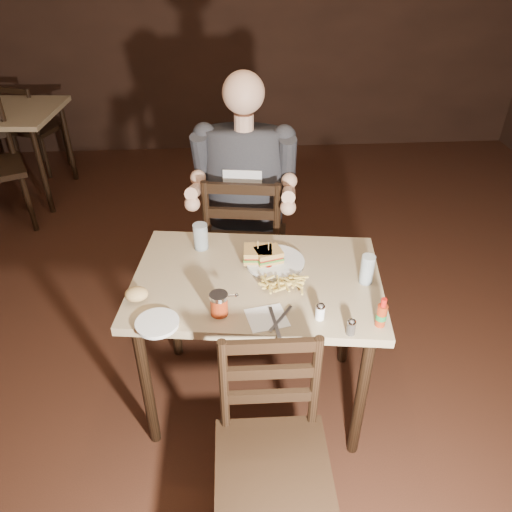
{
  "coord_description": "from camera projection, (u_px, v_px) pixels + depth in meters",
  "views": [
    {
      "loc": [
        -0.07,
        -1.66,
        2.07
      ],
      "look_at": [
        0.05,
        0.13,
        0.85
      ],
      "focal_mm": 35.0,
      "sensor_mm": 36.0,
      "label": 1
    }
  ],
  "objects": [
    {
      "name": "napkin",
      "position": [
        267.0,
        318.0,
        1.95
      ],
      "size": [
        0.18,
        0.17,
        0.0
      ],
      "primitive_type": "cube",
      "rotation": [
        0.0,
        0.0,
        0.2
      ],
      "color": "white",
      "rests_on": "main_table"
    },
    {
      "name": "knife",
      "position": [
        276.0,
        327.0,
        1.91
      ],
      "size": [
        0.04,
        0.23,
        0.01
      ],
      "primitive_type": "cube",
      "rotation": [
        0.0,
        0.0,
        0.11
      ],
      "color": "silver",
      "rests_on": "napkin"
    },
    {
      "name": "main_table",
      "position": [
        257.0,
        294.0,
        2.23
      ],
      "size": [
        1.16,
        0.85,
        0.77
      ],
      "rotation": [
        0.0,
        0.0,
        -0.13
      ],
      "color": "tan",
      "rests_on": "ground"
    },
    {
      "name": "glass_right",
      "position": [
        367.0,
        269.0,
        2.11
      ],
      "size": [
        0.07,
        0.07,
        0.13
      ],
      "primitive_type": "cylinder",
      "rotation": [
        0.0,
        0.0,
        -0.13
      ],
      "color": "silver",
      "rests_on": "main_table"
    },
    {
      "name": "bread_roll",
      "position": [
        136.0,
        294.0,
        2.01
      ],
      "size": [
        0.1,
        0.09,
        0.06
      ],
      "primitive_type": "ellipsoid",
      "rotation": [
        0.0,
        0.0,
        -0.13
      ],
      "color": "tan",
      "rests_on": "side_plate"
    },
    {
      "name": "hot_sauce",
      "position": [
        382.0,
        312.0,
        1.89
      ],
      "size": [
        0.04,
        0.04,
        0.13
      ],
      "primitive_type": null,
      "rotation": [
        0.0,
        0.0,
        -0.13
      ],
      "color": "maroon",
      "rests_on": "main_table"
    },
    {
      "name": "sandwich_left",
      "position": [
        258.0,
        250.0,
        2.23
      ],
      "size": [
        0.13,
        0.11,
        0.1
      ],
      "primitive_type": null,
      "rotation": [
        0.0,
        0.0,
        -0.06
      ],
      "color": "tan",
      "rests_on": "dinner_plate"
    },
    {
      "name": "chair_far",
      "position": [
        246.0,
        244.0,
        2.91
      ],
      "size": [
        0.52,
        0.56,
        0.98
      ],
      "primitive_type": null,
      "rotation": [
        0.0,
        0.0,
        3.0
      ],
      "color": "black",
      "rests_on": "ground"
    },
    {
      "name": "side_plate",
      "position": [
        157.0,
        324.0,
        1.92
      ],
      "size": [
        0.18,
        0.18,
        0.01
      ],
      "primitive_type": "cylinder",
      "rotation": [
        0.0,
        0.0,
        -0.13
      ],
      "color": "white",
      "rests_on": "main_table"
    },
    {
      "name": "fries_pile",
      "position": [
        283.0,
        283.0,
        2.09
      ],
      "size": [
        0.24,
        0.19,
        0.04
      ],
      "primitive_type": null,
      "rotation": [
        0.0,
        0.0,
        -0.13
      ],
      "color": "#EDCA5C",
      "rests_on": "dinner_plate"
    },
    {
      "name": "bg_chair_far",
      "position": [
        37.0,
        128.0,
        4.72
      ],
      "size": [
        0.52,
        0.54,
        0.84
      ],
      "primitive_type": null,
      "rotation": [
        0.0,
        0.0,
        2.77
      ],
      "color": "black",
      "rests_on": "ground"
    },
    {
      "name": "bg_table",
      "position": [
        9.0,
        120.0,
        4.12
      ],
      "size": [
        0.86,
        0.86,
        0.77
      ],
      "rotation": [
        0.0,
        0.0,
        -0.08
      ],
      "color": "tan",
      "rests_on": "ground"
    },
    {
      "name": "salt_shaker",
      "position": [
        320.0,
        312.0,
        1.93
      ],
      "size": [
        0.04,
        0.04,
        0.07
      ],
      "primitive_type": null,
      "rotation": [
        0.0,
        0.0,
        -0.13
      ],
      "color": "white",
      "rests_on": "main_table"
    },
    {
      "name": "pepper_shaker",
      "position": [
        351.0,
        327.0,
        1.87
      ],
      "size": [
        0.04,
        0.04,
        0.06
      ],
      "primitive_type": null,
      "rotation": [
        0.0,
        0.0,
        -0.13
      ],
      "color": "#38332D",
      "rests_on": "main_table"
    },
    {
      "name": "dinner_plate",
      "position": [
        275.0,
        263.0,
        2.25
      ],
      "size": [
        0.29,
        0.29,
        0.01
      ],
      "primitive_type": "cylinder",
      "rotation": [
        0.0,
        0.0,
        -0.13
      ],
      "color": "white",
      "rests_on": "main_table"
    },
    {
      "name": "ketchup_dollop",
      "position": [
        268.0,
        265.0,
        2.22
      ],
      "size": [
        0.04,
        0.04,
        0.01
      ],
      "primitive_type": "ellipsoid",
      "rotation": [
        0.0,
        0.0,
        -0.13
      ],
      "color": "maroon",
      "rests_on": "dinner_plate"
    },
    {
      "name": "chair_near",
      "position": [
        273.0,
        468.0,
        1.78
      ],
      "size": [
        0.42,
        0.46,
        0.89
      ],
      "primitive_type": null,
      "rotation": [
        0.0,
        0.0,
        -0.01
      ],
      "color": "black",
      "rests_on": "ground"
    },
    {
      "name": "syrup_dispenser",
      "position": [
        219.0,
        304.0,
        1.95
      ],
      "size": [
        0.08,
        0.08,
        0.1
      ],
      "primitive_type": null,
      "rotation": [
        0.0,
        0.0,
        -0.13
      ],
      "color": "maroon",
      "rests_on": "main_table"
    },
    {
      "name": "fork",
      "position": [
        281.0,
        319.0,
        1.94
      ],
      "size": [
        0.11,
        0.15,
        0.01
      ],
      "primitive_type": "cube",
      "rotation": [
        0.0,
        0.0,
        -0.61
      ],
      "color": "silver",
      "rests_on": "napkin"
    },
    {
      "name": "sandwich_right",
      "position": [
        268.0,
        252.0,
        2.23
      ],
      "size": [
        0.14,
        0.12,
        0.1
      ],
      "primitive_type": null,
      "rotation": [
        0.0,
        0.0,
        0.28
      ],
      "color": "tan",
      "rests_on": "dinner_plate"
    },
    {
      "name": "glass_left",
      "position": [
        201.0,
        236.0,
        2.34
      ],
      "size": [
        0.08,
        0.08,
        0.13
      ],
      "primitive_type": "cylinder",
      "rotation": [
        0.0,
        0.0,
        -0.13
      ],
      "color": "silver",
      "rests_on": "main_table"
    },
    {
      "name": "diner",
      "position": [
        244.0,
        168.0,
        2.59
      ],
      "size": [
        0.61,
        0.51,
        0.97
      ],
      "primitive_type": null,
      "rotation": [
        0.0,
        0.0,
        -0.14
      ],
      "color": "#292B2E",
      "rests_on": "chair_far"
    },
    {
      "name": "room_shell",
      "position": [
        245.0,
        148.0,
        1.75
      ],
      "size": [
        7.0,
        7.0,
        7.0
      ],
      "color": "black",
      "rests_on": "ground"
    }
  ]
}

